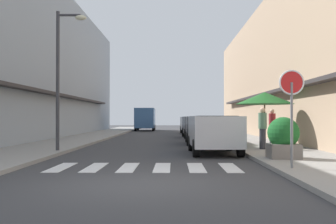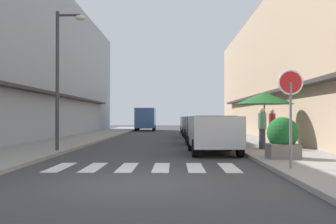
# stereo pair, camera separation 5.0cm
# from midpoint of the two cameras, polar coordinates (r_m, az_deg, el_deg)

# --- Properties ---
(ground_plane) EXTENTS (93.27, 93.27, 0.00)m
(ground_plane) POSITION_cam_midpoint_polar(r_m,az_deg,el_deg) (25.66, -0.92, -3.90)
(ground_plane) COLOR #38383A
(sidewalk_left) EXTENTS (3.14, 59.35, 0.12)m
(sidewalk_left) POSITION_cam_midpoint_polar(r_m,az_deg,el_deg) (26.29, -11.84, -3.67)
(sidewalk_left) COLOR gray
(sidewalk_left) RESTS_ON ground_plane
(sidewalk_right) EXTENTS (3.14, 59.35, 0.12)m
(sidewalk_right) POSITION_cam_midpoint_polar(r_m,az_deg,el_deg) (25.97, 10.12, -3.71)
(sidewalk_right) COLOR gray
(sidewalk_right) RESTS_ON ground_plane
(building_row_left) EXTENTS (5.50, 40.15, 10.04)m
(building_row_left) POSITION_cam_midpoint_polar(r_m,az_deg,el_deg) (28.71, -19.30, 6.52)
(building_row_left) COLOR #939EA8
(building_row_left) RESTS_ON ground_plane
(building_row_right) EXTENTS (5.50, 40.15, 8.92)m
(building_row_right) POSITION_cam_midpoint_polar(r_m,az_deg,el_deg) (28.12, 17.97, 5.51)
(building_row_right) COLOR tan
(building_row_right) RESTS_ON ground_plane
(crosswalk) EXTENTS (5.20, 2.20, 0.01)m
(crosswalk) POSITION_cam_midpoint_polar(r_m,az_deg,el_deg) (11.61, -3.18, -7.70)
(crosswalk) COLOR silver
(crosswalk) RESTS_ON ground_plane
(parked_car_near) EXTENTS (1.88, 4.16, 1.47)m
(parked_car_near) POSITION_cam_midpoint_polar(r_m,az_deg,el_deg) (15.93, 6.42, -2.50)
(parked_car_near) COLOR silver
(parked_car_near) RESTS_ON ground_plane
(parked_car_mid) EXTENTS (1.84, 4.47, 1.47)m
(parked_car_mid) POSITION_cam_midpoint_polar(r_m,az_deg,el_deg) (21.65, 4.96, -2.03)
(parked_car_mid) COLOR black
(parked_car_mid) RESTS_ON ground_plane
(parked_car_far) EXTENTS (1.91, 4.24, 1.47)m
(parked_car_far) POSITION_cam_midpoint_polar(r_m,az_deg,el_deg) (28.34, 4.00, -1.73)
(parked_car_far) COLOR black
(parked_car_far) RESTS_ON ground_plane
(parked_car_distant) EXTENTS (1.97, 4.19, 1.47)m
(parked_car_distant) POSITION_cam_midpoint_polar(r_m,az_deg,el_deg) (35.15, 3.40, -1.54)
(parked_car_distant) COLOR silver
(parked_car_distant) RESTS_ON ground_plane
(delivery_van) EXTENTS (2.07, 5.43, 2.37)m
(delivery_van) POSITION_cam_midpoint_polar(r_m,az_deg,el_deg) (43.21, -3.09, -0.75)
(delivery_van) COLOR #33598C
(delivery_van) RESTS_ON ground_plane
(round_street_sign) EXTENTS (0.65, 0.07, 2.51)m
(round_street_sign) POSITION_cam_midpoint_polar(r_m,az_deg,el_deg) (10.93, 16.80, 2.58)
(round_street_sign) COLOR slate
(round_street_sign) RESTS_ON sidewalk_right
(street_lamp) EXTENTS (1.19, 0.28, 5.47)m
(street_lamp) POSITION_cam_midpoint_polar(r_m,az_deg,el_deg) (16.72, -14.43, 6.29)
(street_lamp) COLOR #38383D
(street_lamp) RESTS_ON sidewalk_left
(cafe_umbrella) EXTENTS (2.64, 2.64, 2.44)m
(cafe_umbrella) POSITION_cam_midpoint_polar(r_m,az_deg,el_deg) (19.12, 13.33, 1.86)
(cafe_umbrella) COLOR #262626
(cafe_umbrella) RESTS_ON sidewalk_right
(planter_corner) EXTENTS (1.00, 1.00, 1.30)m
(planter_corner) POSITION_cam_midpoint_polar(r_m,az_deg,el_deg) (13.45, 15.77, -3.50)
(planter_corner) COLOR slate
(planter_corner) RESTS_ON sidewalk_right
(pedestrian_walking_near) EXTENTS (0.34, 0.34, 1.70)m
(pedestrian_walking_near) POSITION_cam_midpoint_polar(r_m,az_deg,el_deg) (17.11, 13.05, -2.05)
(pedestrian_walking_near) COLOR #282B33
(pedestrian_walking_near) RESTS_ON sidewalk_right
(pedestrian_walking_far) EXTENTS (0.34, 0.34, 1.71)m
(pedestrian_walking_far) POSITION_cam_midpoint_polar(r_m,az_deg,el_deg) (21.28, 14.34, -1.77)
(pedestrian_walking_far) COLOR #282B33
(pedestrian_walking_far) RESTS_ON sidewalk_right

